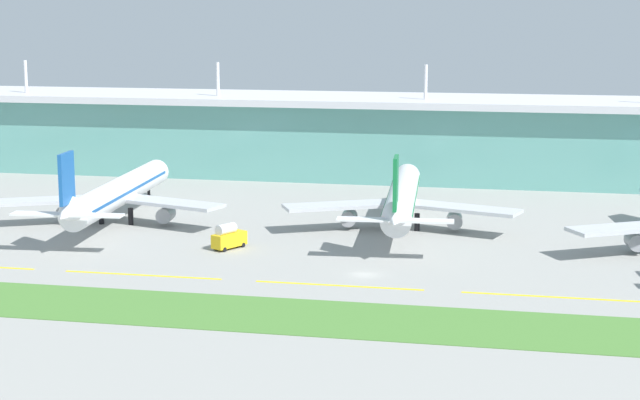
# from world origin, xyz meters

# --- Properties ---
(ground_plane) EXTENTS (600.00, 600.00, 0.00)m
(ground_plane) POSITION_xyz_m (0.00, 0.00, 0.00)
(ground_plane) COLOR gray
(terminal_building) EXTENTS (288.00, 34.00, 30.65)m
(terminal_building) POSITION_xyz_m (-0.00, 104.72, 11.03)
(terminal_building) COLOR #5B9E93
(terminal_building) RESTS_ON ground
(airliner_near_middle) EXTENTS (48.67, 66.05, 18.90)m
(airliner_near_middle) POSITION_xyz_m (-58.01, 32.65, 6.45)
(airliner_near_middle) COLOR white
(airliner_near_middle) RESTS_ON ground
(airliner_center) EXTENTS (48.65, 64.23, 18.90)m
(airliner_center) POSITION_xyz_m (1.59, 38.69, 6.45)
(airliner_center) COLOR silver
(airliner_center) RESTS_ON ground
(taxiway_stripe_mid_west) EXTENTS (28.00, 0.70, 0.04)m
(taxiway_stripe_mid_west) POSITION_xyz_m (-37.00, -7.78, 0.02)
(taxiway_stripe_mid_west) COLOR yellow
(taxiway_stripe_mid_west) RESTS_ON ground
(taxiway_stripe_centre) EXTENTS (28.00, 0.70, 0.04)m
(taxiway_stripe_centre) POSITION_xyz_m (-3.00, -7.78, 0.02)
(taxiway_stripe_centre) COLOR yellow
(taxiway_stripe_centre) RESTS_ON ground
(taxiway_stripe_mid_east) EXTENTS (28.00, 0.70, 0.04)m
(taxiway_stripe_mid_east) POSITION_xyz_m (31.00, -7.78, 0.02)
(taxiway_stripe_mid_east) COLOR yellow
(taxiway_stripe_mid_east) RESTS_ON ground
(grass_verge) EXTENTS (300.00, 18.00, 0.10)m
(grass_verge) POSITION_xyz_m (0.00, -26.07, 0.05)
(grass_verge) COLOR #477A33
(grass_verge) RESTS_ON ground
(fuel_truck) EXTENTS (5.69, 7.57, 4.95)m
(fuel_truck) POSITION_xyz_m (-28.25, 14.18, 2.26)
(fuel_truck) COLOR gold
(fuel_truck) RESTS_ON ground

